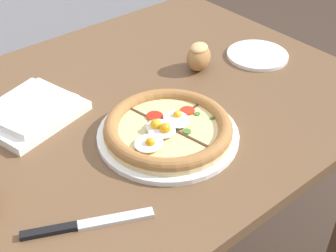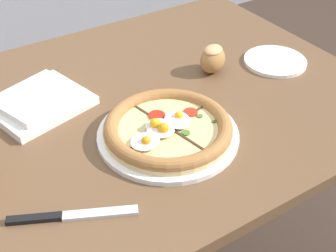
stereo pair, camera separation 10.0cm
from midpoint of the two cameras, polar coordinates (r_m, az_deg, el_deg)
name	(u,v)px [view 2 (the right image)]	position (r m, az deg, el deg)	size (l,w,h in m)	color
dining_table	(102,149)	(1.14, -5.63, -2.92)	(1.36, 0.86, 0.74)	brown
pizza	(168,130)	(1.00, 2.82, -0.55)	(0.31, 0.31, 0.05)	white
napkin_folded	(39,101)	(1.12, -13.07, 2.84)	(0.25, 0.23, 0.04)	white
bread_piece_far	(213,58)	(1.24, 7.80, 8.09)	(0.10, 0.09, 0.07)	#A3703D
knife_main	(71,216)	(0.85, -8.44, -10.91)	(0.22, 0.12, 0.01)	silver
side_saucer	(275,61)	(1.33, 15.06, 7.57)	(0.17, 0.17, 0.01)	white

